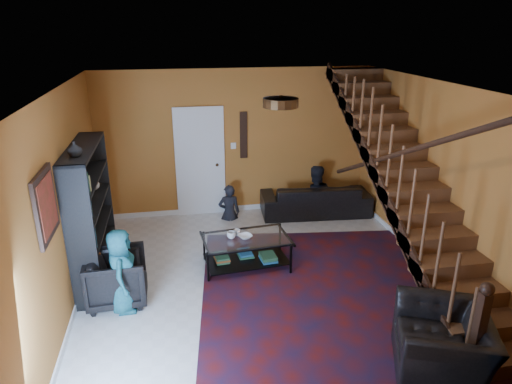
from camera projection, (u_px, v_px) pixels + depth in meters
floor at (264, 281)px, 6.72m from camera, size 5.50×5.50×0.00m
room at (171, 245)px, 7.70m from camera, size 5.50×5.50×5.50m
staircase at (408, 182)px, 6.60m from camera, size 0.95×5.02×3.18m
bookshelf at (92, 217)px, 6.52m from camera, size 0.35×1.80×2.00m
door at (200, 164)px, 8.75m from camera, size 0.82×0.05×2.05m
framed_picture at (46, 205)px, 4.83m from camera, size 0.04×0.74×0.74m
wall_hanging at (244, 135)px, 8.72m from camera, size 0.14×0.03×0.90m
ceiling_fixture at (281, 103)px, 5.03m from camera, size 0.40×0.40×0.10m
rug at (345, 303)px, 6.15m from camera, size 4.38×4.86×0.02m
sofa at (315, 199)px, 8.99m from camera, size 2.17×1.00×0.62m
armchair_left at (117, 278)px, 6.12m from camera, size 0.81×0.79×0.71m
armchair_right at (442, 343)px, 4.88m from camera, size 1.27×1.34×0.69m
person_adult_a at (229, 213)px, 8.81m from camera, size 0.42×0.28×1.14m
person_adult_b at (314, 200)px, 9.06m from camera, size 0.74×0.60×1.43m
person_child at (122, 271)px, 5.85m from camera, size 0.38×0.57×1.15m
coffee_table at (246, 250)px, 7.01m from camera, size 1.36×0.87×0.50m
cup_a at (231, 235)px, 6.91m from camera, size 0.16×0.16×0.10m
cup_b at (237, 232)px, 7.00m from camera, size 0.13×0.13×0.10m
bowl at (245, 237)px, 6.92m from camera, size 0.26×0.26×0.05m
vase at (74, 149)px, 5.66m from camera, size 0.18×0.18×0.19m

